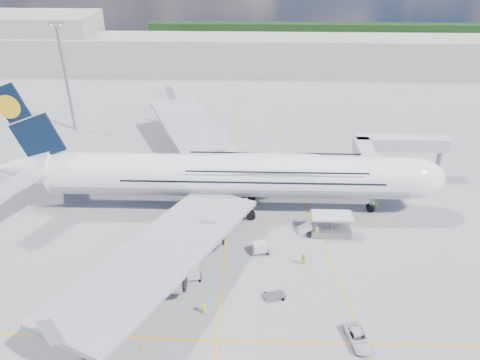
{
  "coord_description": "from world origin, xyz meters",
  "views": [
    {
      "loc": [
        4.15,
        -60.63,
        45.29
      ],
      "look_at": [
        1.94,
        8.0,
        7.0
      ],
      "focal_mm": 35.0,
      "sensor_mm": 36.0,
      "label": 1
    }
  ],
  "objects_px": {
    "crew_tug": "(204,308)",
    "airliner": "(231,175)",
    "catering_truck_outer": "(195,131)",
    "dolly_nose_far": "(274,296)",
    "dolly_nose_near": "(260,248)",
    "crew_loader": "(303,260)",
    "cone_nose": "(415,195)",
    "service_van": "(358,338)",
    "crew_van": "(317,232)",
    "dolly_row_b": "(139,293)",
    "catering_truck_inner": "(211,140)",
    "crew_nose": "(375,205)",
    "baggage_tug": "(126,276)",
    "cone_tail": "(48,224)",
    "light_mast": "(66,77)",
    "jet_bridge": "(388,150)",
    "dolly_row_c": "(192,274)",
    "crew_wing": "(178,233)",
    "cone_wing_left_inner": "(191,173)",
    "cone_wing_left_outer": "(176,149)",
    "dolly_row_a": "(136,269)",
    "dolly_back": "(127,253)",
    "cargo_loader": "(330,227)",
    "cone_wing_right_outer": "(141,347)",
    "cone_wing_right_inner": "(148,233)"
  },
  "relations": [
    {
      "from": "crew_tug",
      "to": "airliner",
      "type": "bearing_deg",
      "value": 78.44
    },
    {
      "from": "catering_truck_outer",
      "to": "crew_tug",
      "type": "height_order",
      "value": "catering_truck_outer"
    },
    {
      "from": "dolly_nose_far",
      "to": "dolly_nose_near",
      "type": "distance_m",
      "value": 10.04
    },
    {
      "from": "crew_loader",
      "to": "cone_nose",
      "type": "relative_size",
      "value": 3.71
    },
    {
      "from": "service_van",
      "to": "crew_van",
      "type": "relative_size",
      "value": 2.59
    },
    {
      "from": "dolly_row_b",
      "to": "catering_truck_inner",
      "type": "height_order",
      "value": "catering_truck_inner"
    },
    {
      "from": "crew_nose",
      "to": "crew_loader",
      "type": "distance_m",
      "value": 21.49
    },
    {
      "from": "dolly_nose_far",
      "to": "baggage_tug",
      "type": "height_order",
      "value": "baggage_tug"
    },
    {
      "from": "dolly_row_b",
      "to": "cone_tail",
      "type": "height_order",
      "value": "dolly_row_b"
    },
    {
      "from": "light_mast",
      "to": "crew_nose",
      "type": "distance_m",
      "value": 75.35
    },
    {
      "from": "jet_bridge",
      "to": "dolly_row_c",
      "type": "relative_size",
      "value": 5.89
    },
    {
      "from": "jet_bridge",
      "to": "catering_truck_outer",
      "type": "xyz_separation_m",
      "value": [
        -39.39,
        19.15,
        -4.79
      ]
    },
    {
      "from": "crew_wing",
      "to": "cone_wing_left_inner",
      "type": "bearing_deg",
      "value": -4.01
    },
    {
      "from": "airliner",
      "to": "dolly_row_c",
      "type": "height_order",
      "value": "airliner"
    },
    {
      "from": "dolly_row_c",
      "to": "dolly_nose_near",
      "type": "bearing_deg",
      "value": 18.87
    },
    {
      "from": "cone_wing_left_outer",
      "to": "crew_nose",
      "type": "bearing_deg",
      "value": -30.66
    },
    {
      "from": "dolly_row_a",
      "to": "crew_wing",
      "type": "height_order",
      "value": "crew_wing"
    },
    {
      "from": "airliner",
      "to": "service_van",
      "type": "xyz_separation_m",
      "value": [
        17.0,
        -29.85,
        -6.17
      ]
    },
    {
      "from": "airliner",
      "to": "crew_wing",
      "type": "relative_size",
      "value": 51.44
    },
    {
      "from": "catering_truck_inner",
      "to": "dolly_back",
      "type": "bearing_deg",
      "value": -113.07
    },
    {
      "from": "cargo_loader",
      "to": "crew_loader",
      "type": "height_order",
      "value": "cargo_loader"
    },
    {
      "from": "dolly_row_b",
      "to": "crew_van",
      "type": "distance_m",
      "value": 29.81
    },
    {
      "from": "dolly_row_a",
      "to": "cone_wing_left_outer",
      "type": "distance_m",
      "value": 41.39
    },
    {
      "from": "crew_van",
      "to": "cone_wing_right_outer",
      "type": "xyz_separation_m",
      "value": [
        -23.65,
        -23.58,
        -0.69
      ]
    },
    {
      "from": "catering_truck_inner",
      "to": "crew_wing",
      "type": "distance_m",
      "value": 34.05
    },
    {
      "from": "cargo_loader",
      "to": "crew_nose",
      "type": "height_order",
      "value": "cargo_loader"
    },
    {
      "from": "light_mast",
      "to": "crew_wing",
      "type": "height_order",
      "value": "light_mast"
    },
    {
      "from": "dolly_back",
      "to": "cone_wing_right_inner",
      "type": "xyz_separation_m",
      "value": [
        2.09,
        5.51,
        -0.06
      ]
    },
    {
      "from": "baggage_tug",
      "to": "crew_nose",
      "type": "distance_m",
      "value": 44.64
    },
    {
      "from": "service_van",
      "to": "crew_van",
      "type": "height_order",
      "value": "crew_van"
    },
    {
      "from": "dolly_row_b",
      "to": "dolly_nose_near",
      "type": "relative_size",
      "value": 0.97
    },
    {
      "from": "dolly_row_a",
      "to": "crew_loader",
      "type": "xyz_separation_m",
      "value": [
        24.65,
        1.99,
        0.67
      ]
    },
    {
      "from": "light_mast",
      "to": "dolly_nose_near",
      "type": "height_order",
      "value": "light_mast"
    },
    {
      "from": "cone_wing_left_inner",
      "to": "crew_tug",
      "type": "bearing_deg",
      "value": -80.57
    },
    {
      "from": "catering_truck_inner",
      "to": "crew_tug",
      "type": "distance_m",
      "value": 51.02
    },
    {
      "from": "dolly_row_b",
      "to": "dolly_nose_near",
      "type": "xyz_separation_m",
      "value": [
        16.53,
        10.61,
        0.04
      ]
    },
    {
      "from": "baggage_tug",
      "to": "dolly_nose_near",
      "type": "bearing_deg",
      "value": 13.52
    },
    {
      "from": "crew_nose",
      "to": "dolly_row_b",
      "type": "bearing_deg",
      "value": -161.58
    },
    {
      "from": "catering_truck_outer",
      "to": "crew_tug",
      "type": "bearing_deg",
      "value": -84.07
    },
    {
      "from": "cone_wing_left_outer",
      "to": "cone_wing_right_outer",
      "type": "distance_m",
      "value": 55.89
    },
    {
      "from": "dolly_row_c",
      "to": "cone_nose",
      "type": "bearing_deg",
      "value": 17.44
    },
    {
      "from": "dolly_nose_near",
      "to": "crew_wing",
      "type": "xyz_separation_m",
      "value": [
        -13.31,
        3.8,
        -0.2
      ]
    },
    {
      "from": "light_mast",
      "to": "cone_wing_left_inner",
      "type": "xyz_separation_m",
      "value": [
        31.59,
        -22.4,
        -12.93
      ]
    },
    {
      "from": "service_van",
      "to": "crew_wing",
      "type": "bearing_deg",
      "value": 127.7
    },
    {
      "from": "dolly_nose_near",
      "to": "cone_tail",
      "type": "distance_m",
      "value": 36.43
    },
    {
      "from": "baggage_tug",
      "to": "cone_nose",
      "type": "xyz_separation_m",
      "value": [
        48.25,
        24.97,
        -0.59
      ]
    },
    {
      "from": "light_mast",
      "to": "crew_loader",
      "type": "distance_m",
      "value": 73.29
    },
    {
      "from": "cone_wing_right_inner",
      "to": "crew_van",
      "type": "bearing_deg",
      "value": 0.39
    },
    {
      "from": "dolly_back",
      "to": "cone_wing_left_outer",
      "type": "distance_m",
      "value": 37.9
    },
    {
      "from": "dolly_nose_near",
      "to": "crew_tug",
      "type": "distance_m",
      "value": 15.1
    }
  ]
}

